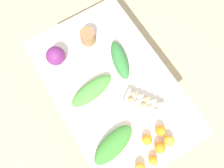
{
  "coord_description": "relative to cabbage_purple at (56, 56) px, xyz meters",
  "views": [
    {
      "loc": [
        0.43,
        -0.27,
        2.34
      ],
      "look_at": [
        0.0,
        0.0,
        0.76
      ],
      "focal_mm": 35.0,
      "sensor_mm": 36.0,
      "label": 1
    }
  ],
  "objects": [
    {
      "name": "orange_1",
      "position": [
        0.98,
        0.29,
        -0.04
      ],
      "size": [
        0.08,
        0.08,
        0.08
      ],
      "primitive_type": "sphere",
      "color": "orange",
      "rests_on": "dining_table"
    },
    {
      "name": "greens_bunch_beet_tops",
      "position": [
        0.28,
        0.41,
        -0.02
      ],
      "size": [
        0.35,
        0.19,
        0.1
      ],
      "primitive_type": "ellipsoid",
      "rotation": [
        0.0,
        0.0,
        2.88
      ],
      "color": "#337538",
      "rests_on": "dining_table"
    },
    {
      "name": "greens_bunch_kale",
      "position": [
        0.79,
        0.03,
        -0.03
      ],
      "size": [
        0.22,
        0.37,
        0.08
      ],
      "primitive_type": "ellipsoid",
      "rotation": [
        0.0,
        0.0,
        1.81
      ],
      "color": "#3D8433",
      "rests_on": "dining_table"
    },
    {
      "name": "egg_carton",
      "position": [
        0.66,
        0.38,
        -0.03
      ],
      "size": [
        0.3,
        0.26,
        0.09
      ],
      "rotation": [
        0.0,
        0.0,
        0.6
      ],
      "color": "beige",
      "rests_on": "dining_table"
    },
    {
      "name": "orange_2",
      "position": [
        1.02,
        0.1,
        -0.04
      ],
      "size": [
        0.07,
        0.07,
        0.07
      ],
      "primitive_type": "sphere",
      "color": "#F9A833",
      "rests_on": "dining_table"
    },
    {
      "name": "ground_plane",
      "position": [
        0.41,
        0.26,
        -0.81
      ],
      "size": [
        8.0,
        8.0,
        0.0
      ],
      "primitive_type": "plane",
      "color": "#C6B289"
    },
    {
      "name": "greens_bunch_dandelion",
      "position": [
        0.38,
        0.1,
        -0.04
      ],
      "size": [
        0.18,
        0.37,
        0.08
      ],
      "primitive_type": "ellipsoid",
      "rotation": [
        0.0,
        0.0,
        4.85
      ],
      "color": "#4C933D",
      "rests_on": "dining_table"
    },
    {
      "name": "dining_table",
      "position": [
        0.41,
        0.26,
        -0.17
      ],
      "size": [
        1.39,
        0.88,
        0.74
      ],
      "color": "silver",
      "rests_on": "ground_plane"
    },
    {
      "name": "orange_0",
      "position": [
        0.89,
        0.25,
        -0.04
      ],
      "size": [
        0.07,
        0.07,
        0.07
      ],
      "primitive_type": "sphere",
      "color": "orange",
      "rests_on": "dining_table"
    },
    {
      "name": "orange_5",
      "position": [
        0.97,
        0.38,
        -0.04
      ],
      "size": [
        0.08,
        0.08,
        0.08
      ],
      "primitive_type": "sphere",
      "color": "#F9A833",
      "rests_on": "dining_table"
    },
    {
      "name": "paper_bag",
      "position": [
        -0.02,
        0.3,
        -0.01
      ],
      "size": [
        0.12,
        0.12,
        0.12
      ],
      "primitive_type": "cylinder",
      "color": "olive",
      "rests_on": "dining_table"
    },
    {
      "name": "orange_3",
      "position": [
        0.89,
        0.37,
        -0.04
      ],
      "size": [
        0.08,
        0.08,
        0.08
      ],
      "primitive_type": "sphere",
      "color": "orange",
      "rests_on": "dining_table"
    },
    {
      "name": "cabbage_purple",
      "position": [
        0.0,
        0.0,
        0.0
      ],
      "size": [
        0.15,
        0.15,
        0.15
      ],
      "primitive_type": "sphere",
      "color": "#6B2366",
      "rests_on": "dining_table"
    },
    {
      "name": "orange_4",
      "position": [
        1.02,
        0.21,
        -0.04
      ],
      "size": [
        0.06,
        0.06,
        0.06
      ],
      "primitive_type": "sphere",
      "color": "orange",
      "rests_on": "dining_table"
    }
  ]
}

